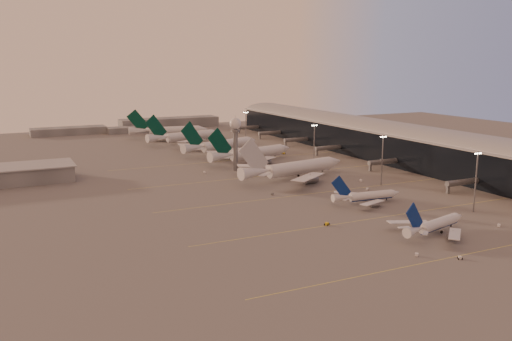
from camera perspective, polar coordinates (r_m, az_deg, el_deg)
name	(u,v)px	position (r m, az deg, el deg)	size (l,w,h in m)	color
ground	(356,231)	(199.63, 10.47, -6.28)	(700.00, 700.00, 0.00)	#4D4B4B
taxiway_markings	(338,190)	(260.41, 8.58, -2.03)	(180.00, 185.25, 0.02)	#DACD4D
terminal	(394,143)	(347.28, 14.28, 2.87)	(57.00, 362.00, 23.04)	black
radar_tower	(235,133)	(300.03, -2.19, 3.93)	(6.40, 6.40, 31.10)	slate
mast_a	(476,179)	(234.36, 22.15, -0.83)	(3.60, 0.56, 25.00)	slate
mast_b	(382,158)	(271.55, 13.16, 1.30)	(3.60, 0.56, 25.00)	slate
mast_c	(314,143)	(313.00, 6.14, 2.85)	(3.60, 0.56, 25.00)	slate
mast_d	(246,127)	(390.80, -1.08, 4.62)	(3.60, 0.56, 25.00)	slate
distant_horizon	(141,125)	(495.08, -11.99, 4.66)	(165.00, 37.50, 9.00)	slate
narrowbody_near	(435,226)	(202.36, 18.35, -5.59)	(35.26, 27.78, 14.05)	silver
narrowbody_mid	(367,197)	(237.60, 11.58, -2.78)	(34.05, 27.10, 13.30)	silver
widebody_white	(294,171)	(281.55, 4.04, -0.05)	(67.58, 53.66, 23.99)	silver
greentail_a	(252,155)	(327.85, -0.41, 1.59)	(62.24, 49.65, 23.06)	silver
greentail_b	(222,147)	(360.10, -3.65, 2.47)	(62.13, 49.32, 23.53)	silver
greentail_c	(186,138)	(405.87, -7.42, 3.41)	(62.95, 50.29, 23.21)	silver
greentail_d	(169,132)	(440.52, -9.13, 3.99)	(63.78, 51.16, 23.26)	silver
gsv_truck_a	(417,253)	(179.09, 16.58, -8.28)	(5.41, 4.91, 2.18)	silver
gsv_tug_near	(460,258)	(180.73, 20.68, -8.60)	(3.07, 3.57, 0.87)	silver
gsv_catering_a	(499,221)	(219.91, 24.25, -4.90)	(5.43, 4.31, 4.09)	silver
gsv_tug_mid	(327,224)	(204.38, 7.46, -5.60)	(3.84, 4.24, 1.04)	yellow
gsv_truck_b	(368,188)	(262.75, 11.73, -1.79)	(5.26, 2.36, 2.06)	silver
gsv_truck_c	(273,193)	(247.77, 1.76, -2.37)	(5.07, 3.91, 1.96)	#595C5E
gsv_catering_b	(361,177)	(279.80, 11.03, -0.70)	(6.06, 3.99, 4.58)	silver
gsv_tug_far	(262,174)	(291.05, 0.64, -0.38)	(2.41, 3.61, 0.97)	silver
gsv_truck_d	(204,171)	(296.58, -5.47, -0.06)	(3.88, 6.57, 2.50)	silver
gsv_tug_hangar	(284,153)	(356.78, 2.93, 1.82)	(4.40, 3.19, 1.14)	yellow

